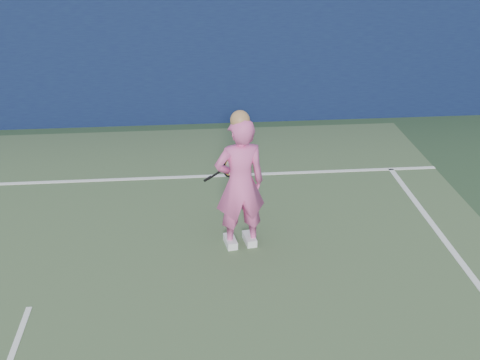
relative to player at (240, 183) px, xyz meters
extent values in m
cube|color=#0D143A|center=(-2.28, 4.45, 0.42)|extent=(24.00, 0.40, 2.50)
imported|color=pink|center=(0.00, 0.00, -0.01)|extent=(0.65, 0.48, 1.63)
sphere|color=#AF7D4E|center=(0.00, 0.00, 0.78)|extent=(0.22, 0.22, 0.22)
cube|color=white|center=(0.12, 0.02, -0.78)|extent=(0.16, 0.30, 0.10)
cube|color=white|center=(-0.12, -0.02, -0.78)|extent=(0.16, 0.30, 0.10)
torus|color=black|center=(-0.07, 0.49, -0.01)|extent=(0.23, 0.22, 0.27)
torus|color=orange|center=(-0.07, 0.49, -0.01)|extent=(0.18, 0.18, 0.22)
cylinder|color=beige|center=(-0.07, 0.49, -0.01)|extent=(0.17, 0.17, 0.22)
cylinder|color=black|center=(-0.26, 0.40, -0.06)|extent=(0.22, 0.16, 0.09)
cylinder|color=black|center=(-0.36, 0.35, -0.09)|extent=(0.11, 0.09, 0.06)
cube|color=white|center=(-2.28, 1.95, -0.81)|extent=(11.00, 0.08, 0.01)
camera|label=1|loc=(-0.56, -6.25, 3.07)|focal=45.00mm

